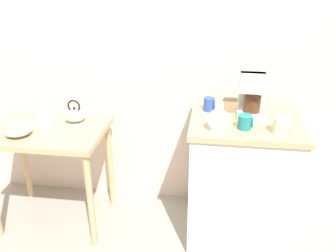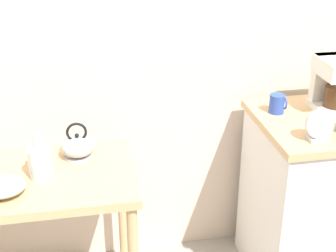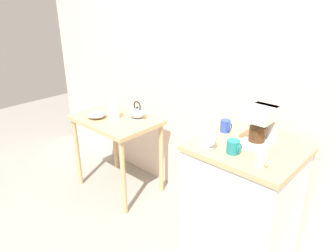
{
  "view_description": "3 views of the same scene",
  "coord_description": "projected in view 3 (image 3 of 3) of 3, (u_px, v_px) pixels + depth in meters",
  "views": [
    {
      "loc": [
        0.54,
        -2.08,
        1.84
      ],
      "look_at": [
        0.27,
        -0.03,
        0.87
      ],
      "focal_mm": 38.82,
      "sensor_mm": 36.0,
      "label": 1
    },
    {
      "loc": [
        -0.4,
        -1.86,
        1.85
      ],
      "look_at": [
        -0.04,
        0.02,
        0.95
      ],
      "focal_mm": 53.35,
      "sensor_mm": 36.0,
      "label": 2
    },
    {
      "loc": [
        1.62,
        -1.66,
        1.83
      ],
      "look_at": [
        0.11,
        0.0,
        0.89
      ],
      "focal_mm": 33.47,
      "sensor_mm": 36.0,
      "label": 3
    }
  ],
  "objects": [
    {
      "name": "bowl_stoneware",
      "position": [
        96.0,
        115.0,
        2.93
      ],
      "size": [
        0.18,
        0.18,
        0.06
      ],
      "color": "#9E998C",
      "rests_on": "wooden_table"
    },
    {
      "name": "wooden_table",
      "position": [
        117.0,
        129.0,
        2.98
      ],
      "size": [
        0.79,
        0.56,
        0.76
      ],
      "color": "tan",
      "rests_on": "ground_plane"
    },
    {
      "name": "glass_carafe_vase",
      "position": [
        114.0,
        111.0,
        2.89
      ],
      "size": [
        0.1,
        0.1,
        0.21
      ],
      "color": "silver",
      "rests_on": "wooden_table"
    },
    {
      "name": "kitchen_counter",
      "position": [
        241.0,
        203.0,
        2.25
      ],
      "size": [
        0.71,
        0.6,
        0.9
      ],
      "color": "white",
      "rests_on": "ground_plane"
    },
    {
      "name": "mug_dark_teal",
      "position": [
        233.0,
        147.0,
        1.97
      ],
      "size": [
        0.09,
        0.08,
        0.09
      ],
      "color": "teal",
      "rests_on": "kitchen_counter"
    },
    {
      "name": "back_wall",
      "position": [
        206.0,
        52.0,
        2.57
      ],
      "size": [
        4.4,
        0.1,
        2.8
      ],
      "primitive_type": "cube",
      "color": "beige",
      "rests_on": "ground_plane"
    },
    {
      "name": "mug_small_cream",
      "position": [
        260.0,
        159.0,
        1.82
      ],
      "size": [
        0.09,
        0.09,
        0.1
      ],
      "color": "beige",
      "rests_on": "kitchen_counter"
    },
    {
      "name": "table_clock",
      "position": [
        208.0,
        140.0,
        2.03
      ],
      "size": [
        0.13,
        0.06,
        0.14
      ],
      "color": "#B2B5BA",
      "rests_on": "kitchen_counter"
    },
    {
      "name": "ground_plane",
      "position": [
        159.0,
        213.0,
        2.84
      ],
      "size": [
        8.0,
        8.0,
        0.0
      ],
      "primitive_type": "plane",
      "color": "gray"
    },
    {
      "name": "mug_blue",
      "position": [
        226.0,
        126.0,
        2.28
      ],
      "size": [
        0.08,
        0.07,
        0.09
      ],
      "color": "#2D4CAD",
      "rests_on": "kitchen_counter"
    },
    {
      "name": "coffee_maker",
      "position": [
        261.0,
        124.0,
        2.07
      ],
      "size": [
        0.18,
        0.22,
        0.26
      ],
      "color": "white",
      "rests_on": "kitchen_counter"
    },
    {
      "name": "teakettle",
      "position": [
        138.0,
        113.0,
        2.9
      ],
      "size": [
        0.18,
        0.15,
        0.17
      ],
      "color": "#B2B5BA",
      "rests_on": "wooden_table"
    }
  ]
}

